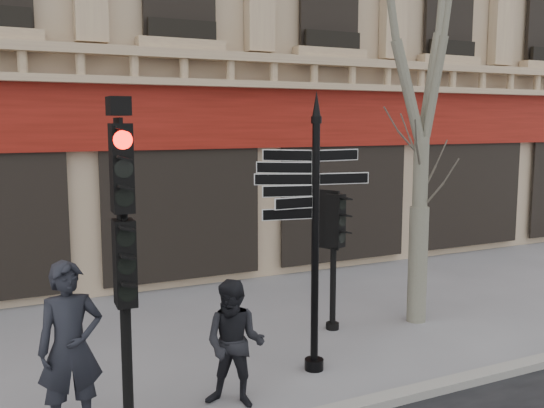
{
  "coord_description": "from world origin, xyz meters",
  "views": [
    {
      "loc": [
        -3.86,
        -7.2,
        3.5
      ],
      "look_at": [
        -0.03,
        0.6,
        2.33
      ],
      "focal_mm": 40.0,
      "sensor_mm": 36.0,
      "label": 1
    }
  ],
  "objects": [
    {
      "name": "fingerpost",
      "position": [
        0.31,
        -0.06,
        2.64
      ],
      "size": [
        2.1,
        2.1,
        3.93
      ],
      "rotation": [
        0.0,
        0.0,
        -0.34
      ],
      "color": "black",
      "rests_on": "ground"
    },
    {
      "name": "pedestrian_b",
      "position": [
        -1.13,
        -0.59,
        0.8
      ],
      "size": [
        0.98,
        0.95,
        1.6
      ],
      "primitive_type": "imported",
      "rotation": [
        0.0,
        0.0,
        -0.65
      ],
      "color": "black",
      "rests_on": "ground"
    },
    {
      "name": "pedestrian_a",
      "position": [
        -3.03,
        -0.37,
        0.99
      ],
      "size": [
        0.73,
        0.48,
        1.98
      ],
      "primitive_type": "imported",
      "rotation": [
        0.0,
        0.0,
        -0.01
      ],
      "color": "black",
      "rests_on": "ground"
    },
    {
      "name": "traffic_signal_secondary",
      "position": [
        1.45,
        1.28,
        1.62
      ],
      "size": [
        0.47,
        0.41,
        2.33
      ],
      "rotation": [
        0.0,
        0.0,
        0.38
      ],
      "color": "black",
      "rests_on": "ground"
    },
    {
      "name": "traffic_signal_main",
      "position": [
        -2.48,
        -0.75,
        2.38
      ],
      "size": [
        0.43,
        0.32,
        3.77
      ],
      "rotation": [
        0.0,
        0.0,
        -0.06
      ],
      "color": "black",
      "rests_on": "ground"
    },
    {
      "name": "ground",
      "position": [
        0.0,
        0.0,
        0.0
      ],
      "size": [
        80.0,
        80.0,
        0.0
      ],
      "primitive_type": "plane",
      "color": "slate",
      "rests_on": "ground"
    }
  ]
}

